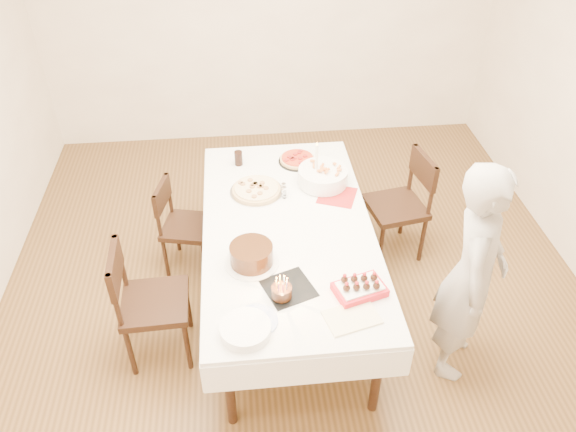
{
  "coord_description": "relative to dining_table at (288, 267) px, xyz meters",
  "views": [
    {
      "loc": [
        -0.37,
        -2.98,
        3.16
      ],
      "look_at": [
        -0.07,
        -0.06,
        0.84
      ],
      "focal_mm": 35.0,
      "sensor_mm": 36.0,
      "label": 1
    }
  ],
  "objects": [
    {
      "name": "layer_cake",
      "position": [
        -0.26,
        -0.33,
        0.44
      ],
      "size": [
        0.42,
        0.42,
        0.13
      ],
      "primitive_type": "cylinder",
      "rotation": [
        0.0,
        0.0,
        0.24
      ],
      "color": "#381D0E",
      "rests_on": "dining_table"
    },
    {
      "name": "shaker_pair",
      "position": [
        0.01,
        0.33,
        0.42
      ],
      "size": [
        0.1,
        0.1,
        0.09
      ],
      "primitive_type": null,
      "rotation": [
        0.0,
        0.0,
        0.3
      ],
      "color": "white",
      "rests_on": "dining_table"
    },
    {
      "name": "cola_glass",
      "position": [
        -0.31,
        0.81,
        0.43
      ],
      "size": [
        0.08,
        0.08,
        0.12
      ],
      "primitive_type": "cylinder",
      "rotation": [
        0.0,
        0.0,
        0.36
      ],
      "color": "black",
      "rests_on": "dining_table"
    },
    {
      "name": "chair_left_dessert",
      "position": [
        -0.9,
        -0.33,
        0.08
      ],
      "size": [
        0.48,
        0.48,
        0.91
      ],
      "primitive_type": null,
      "rotation": [
        0.0,
        0.0,
        3.17
      ],
      "color": "black",
      "rests_on": "floor"
    },
    {
      "name": "pasta_bowl",
      "position": [
        0.31,
        0.48,
        0.44
      ],
      "size": [
        0.41,
        0.41,
        0.12
      ],
      "primitive_type": "cylinder",
      "rotation": [
        0.0,
        0.0,
        0.14
      ],
      "color": "white",
      "rests_on": "dining_table"
    },
    {
      "name": "wall_back",
      "position": [
        0.07,
        2.56,
        0.98
      ],
      "size": [
        4.5,
        0.04,
        2.7
      ],
      "primitive_type": "cube",
      "color": "#F6E9CF",
      "rests_on": "floor"
    },
    {
      "name": "floor",
      "position": [
        0.07,
        0.06,
        -0.38
      ],
      "size": [
        5.0,
        5.0,
        0.0
      ],
      "primitive_type": "plane",
      "color": "#52381C",
      "rests_on": "ground"
    },
    {
      "name": "plate_stack",
      "position": [
        -0.32,
        -0.89,
        0.4
      ],
      "size": [
        0.35,
        0.35,
        0.06
      ],
      "primitive_type": "cylinder",
      "rotation": [
        0.0,
        0.0,
        0.27
      ],
      "color": "white",
      "rests_on": "dining_table"
    },
    {
      "name": "chair_right_savory",
      "position": [
        0.92,
        0.52,
        0.08
      ],
      "size": [
        0.54,
        0.54,
        0.9
      ],
      "primitive_type": null,
      "rotation": [
        0.0,
        0.0,
        0.18
      ],
      "color": "black",
      "rests_on": "floor"
    },
    {
      "name": "birthday_cake",
      "position": [
        -0.1,
        -0.64,
        0.45
      ],
      "size": [
        0.15,
        0.15,
        0.13
      ],
      "primitive_type": "cylinder",
      "rotation": [
        0.0,
        0.0,
        -0.34
      ],
      "color": "#371D0F",
      "rests_on": "dining_table"
    },
    {
      "name": "chair_left_savory",
      "position": [
        -0.73,
        0.52,
        0.02
      ],
      "size": [
        0.48,
        0.48,
        0.78
      ],
      "primitive_type": null,
      "rotation": [
        0.0,
        0.0,
        2.91
      ],
      "color": "black",
      "rests_on": "floor"
    },
    {
      "name": "box_lid",
      "position": [
        0.28,
        -0.84,
        0.38
      ],
      "size": [
        0.34,
        0.27,
        0.02
      ],
      "primitive_type": "cube",
      "rotation": [
        0.0,
        0.0,
        0.26
      ],
      "color": "beige",
      "rests_on": "dining_table"
    },
    {
      "name": "red_placemat",
      "position": [
        0.39,
        0.32,
        0.38
      ],
      "size": [
        0.34,
        0.34,
        0.01
      ],
      "primitive_type": "cube",
      "rotation": [
        0.0,
        0.0,
        -0.38
      ],
      "color": "#B21E1E",
      "rests_on": "dining_table"
    },
    {
      "name": "taper_candle",
      "position": [
        0.26,
        0.5,
        0.55
      ],
      "size": [
        0.09,
        0.09,
        0.36
      ],
      "primitive_type": "cylinder",
      "rotation": [
        0.0,
        0.0,
        0.25
      ],
      "color": "white",
      "rests_on": "dining_table"
    },
    {
      "name": "strawberry_box",
      "position": [
        0.36,
        -0.65,
        0.41
      ],
      "size": [
        0.34,
        0.27,
        0.07
      ],
      "primitive_type": null,
      "rotation": [
        0.0,
        0.0,
        0.29
      ],
      "color": "red",
      "rests_on": "dining_table"
    },
    {
      "name": "cake_board",
      "position": [
        -0.06,
        -0.57,
        0.38
      ],
      "size": [
        0.35,
        0.35,
        0.01
      ],
      "primitive_type": "cube",
      "rotation": [
        0.0,
        0.0,
        0.36
      ],
      "color": "black",
      "rests_on": "dining_table"
    },
    {
      "name": "person",
      "position": [
        1.06,
        -0.6,
        0.41
      ],
      "size": [
        0.57,
        0.67,
        1.56
      ],
      "primitive_type": "imported",
      "rotation": [
        0.0,
        0.0,
        1.15
      ],
      "color": "#B4B0AA",
      "rests_on": "floor"
    },
    {
      "name": "pizza_pepperoni",
      "position": [
        0.15,
        0.8,
        0.4
      ],
      "size": [
        0.34,
        0.34,
        0.04
      ],
      "primitive_type": "cylinder",
      "rotation": [
        0.0,
        0.0,
        -0.16
      ],
      "color": "red",
      "rests_on": "dining_table"
    },
    {
      "name": "dining_table",
      "position": [
        0.0,
        0.0,
        0.0
      ],
      "size": [
        1.69,
        2.37,
        0.75
      ],
      "primitive_type": "cube",
      "rotation": [
        0.0,
        0.0,
        -0.28
      ],
      "color": "white",
      "rests_on": "floor"
    },
    {
      "name": "china_plate",
      "position": [
        -0.26,
        -0.81,
        0.38
      ],
      "size": [
        0.3,
        0.3,
        0.01
      ],
      "primitive_type": "cylinder",
      "rotation": [
        0.0,
        0.0,
        0.26
      ],
      "color": "white",
      "rests_on": "dining_table"
    },
    {
      "name": "pizza_white",
      "position": [
        -0.19,
        0.42,
        0.4
      ],
      "size": [
        0.4,
        0.4,
        0.04
      ],
      "primitive_type": "cylinder",
      "rotation": [
        0.0,
        0.0,
        0.02
      ],
      "color": "beige",
      "rests_on": "dining_table"
    }
  ]
}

